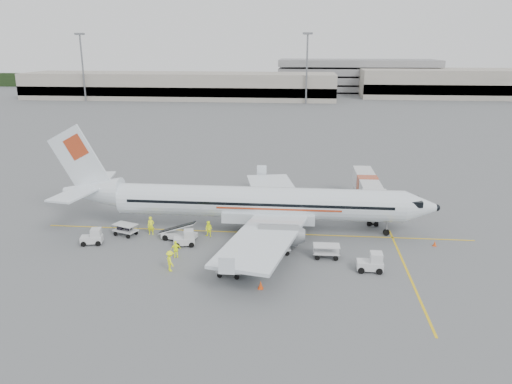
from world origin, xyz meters
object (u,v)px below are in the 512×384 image
jet_bridge (367,193)px  belt_loader (179,228)px  tug_aft (91,237)px  aircraft (259,182)px  tug_fore (370,262)px  tug_mid (184,238)px

jet_bridge → belt_loader: size_ratio=3.38×
jet_bridge → tug_aft: (-27.71, -13.30, -1.21)m
aircraft → tug_fore: size_ratio=17.46×
jet_bridge → tug_mid: (-18.66, -12.78, -1.22)m
aircraft → belt_loader: (-7.67, -3.12, -4.09)m
aircraft → tug_fore: 14.16m
aircraft → jet_bridge: aircraft is taller
jet_bridge → tug_fore: size_ratio=6.90×
jet_bridge → tug_aft: bearing=-155.5°
belt_loader → tug_mid: 1.80m
aircraft → jet_bridge: bearing=34.6°
belt_loader → tug_aft: 8.44m
belt_loader → tug_aft: bearing=-157.0°
aircraft → jet_bridge: (11.86, 8.14, -3.31)m
aircraft → tug_aft: 17.27m
belt_loader → tug_fore: 18.82m
belt_loader → jet_bridge: bearing=39.0°
tug_fore → tug_aft: (-26.18, 3.45, -0.07)m
jet_bridge → tug_fore: 16.86m
tug_mid → tug_aft: bearing=170.5°
tug_mid → tug_aft: tug_aft is taller
tug_fore → tug_aft: tug_fore is taller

